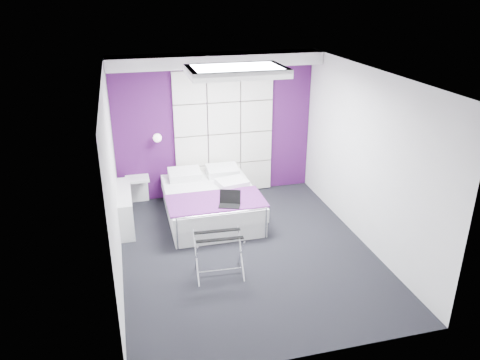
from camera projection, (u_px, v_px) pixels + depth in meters
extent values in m
plane|color=black|center=(247.00, 251.00, 6.93)|extent=(4.40, 4.40, 0.00)
plane|color=white|center=(248.00, 74.00, 5.92)|extent=(4.40, 4.40, 0.00)
plane|color=silver|center=(215.00, 126.00, 8.39)|extent=(3.60, 0.00, 3.60)
plane|color=silver|center=(112.00, 183.00, 6.01)|extent=(0.00, 4.40, 4.40)
plane|color=silver|center=(366.00, 158.00, 6.84)|extent=(0.00, 4.40, 4.40)
cube|color=#42114A|center=(215.00, 126.00, 8.38)|extent=(3.58, 0.02, 2.58)
cube|color=white|center=(217.00, 60.00, 7.70)|extent=(3.58, 0.50, 0.20)
sphere|color=white|center=(157.00, 137.00, 8.05)|extent=(0.15, 0.15, 0.15)
cube|color=white|center=(125.00, 208.00, 7.58)|extent=(0.22, 1.20, 0.60)
cube|color=white|center=(211.00, 210.00, 7.88)|extent=(1.43, 1.78, 0.27)
cube|color=white|center=(211.00, 197.00, 7.79)|extent=(1.47, 1.82, 0.22)
cube|color=#541757|center=(216.00, 201.00, 7.35)|extent=(1.53, 0.80, 0.03)
cube|color=white|center=(137.00, 179.00, 8.20)|extent=(0.41, 0.32, 0.05)
cube|color=black|center=(219.00, 235.00, 6.14)|extent=(0.62, 0.46, 0.01)
cube|color=black|center=(230.00, 205.00, 7.16)|extent=(0.32, 0.22, 0.02)
cube|color=black|center=(228.00, 196.00, 7.21)|extent=(0.32, 0.01, 0.21)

